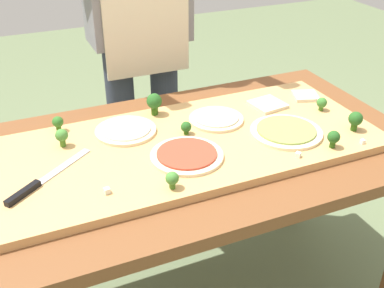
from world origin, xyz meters
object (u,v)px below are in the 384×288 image
Objects in this scene: pizza_whole_white_garlic at (126,130)px; broccoli_floret_center_left at (355,119)px; broccoli_floret_front_mid at (322,103)px; cheese_crumble_d at (107,191)px; pizza_whole_tomato_red at (187,155)px; pizza_slice_far_right at (267,104)px; cook_center at (139,16)px; cheese_crumble_a at (298,155)px; broccoli_floret_back_right at (58,122)px; broccoli_floret_back_mid at (62,136)px; broccoli_floret_center_right at (334,138)px; broccoli_floret_front_right at (154,102)px; broccoli_floret_back_left at (186,127)px; broccoli_floret_front_left at (172,179)px; chefs_knife at (39,183)px; pizza_whole_pesto_green at (286,131)px; prep_table at (180,177)px; cheese_crumble_c at (363,142)px; pizza_slice_center at (306,96)px; pizza_whole_cheese_artichoke at (216,119)px.

pizza_whole_white_garlic is 3.02× the size of broccoli_floret_center_left.
cheese_crumble_d is at bearing -167.40° from broccoli_floret_front_mid.
pizza_slice_far_right is (0.39, 0.20, -0.00)m from pizza_whole_tomato_red.
cook_center is at bearing 82.18° from pizza_whole_tomato_red.
broccoli_floret_back_right is at bearing 144.64° from cheese_crumble_a.
pizza_whole_white_garlic is 0.20m from broccoli_floret_back_mid.
broccoli_floret_center_right is 0.03× the size of cook_center.
broccoli_floret_back_right is at bearing 154.60° from pizza_whole_white_garlic.
broccoli_floret_front_right reaches higher than cheese_crumble_d.
broccoli_floret_back_left is 0.03× the size of cook_center.
cook_center is at bearing 125.59° from broccoli_floret_front_mid.
broccoli_floret_front_mid is at bearing 19.37° from broccoli_floret_front_left.
broccoli_floret_front_left is at bearing -63.11° from broccoli_floret_back_right.
chefs_knife is 6.03× the size of broccoli_floret_back_left.
pizza_whole_tomato_red is at bearing -91.28° from broccoli_floret_front_right.
broccoli_floret_center_right reaches higher than pizza_whole_pesto_green.
cook_center is at bearing 51.10° from broccoli_floret_back_mid.
prep_table is 120.68× the size of cheese_crumble_c.
broccoli_floret_center_right reaches higher than pizza_whole_white_garlic.
broccoli_floret_front_right is at bearing 134.87° from broccoli_floret_center_right.
broccoli_floret_back_right is 3.51× the size of cheese_crumble_a.
pizza_whole_white_garlic is 0.68m from pizza_slice_center.
chefs_knife reaches higher than cheese_crumble_a.
pizza_whole_pesto_green is 3.98× the size of broccoli_floret_back_mid.
chefs_knife is at bearing -175.74° from broccoli_floret_front_mid.
broccoli_floret_center_left is 1.12× the size of broccoli_floret_back_mid.
pizza_whole_pesto_green is 4.82× the size of broccoli_floret_front_mid.
cook_center is (-0.29, 0.52, 0.21)m from pizza_slice_far_right.
chefs_knife and pizza_whole_pesto_green have the same top height.
prep_table is at bearing 32.16° from cheese_crumble_d.
pizza_whole_white_garlic is at bearing 171.93° from pizza_whole_cheese_artichoke.
pizza_slice_far_right is 7.47× the size of cheese_crumble_a.
pizza_whole_cheese_artichoke is (0.30, -0.04, -0.00)m from pizza_whole_white_garlic.
broccoli_floret_center_right is 0.85× the size of broccoli_floret_center_left.
pizza_whole_cheese_artichoke is at bearing 44.13° from pizza_whole_tomato_red.
pizza_whole_pesto_green is at bearing 70.80° from cheese_crumble_a.
prep_table is at bearing -167.83° from pizza_slice_center.
pizza_whole_tomato_red is (-0.35, -0.01, 0.00)m from pizza_whole_pesto_green.
prep_table is 0.43m from broccoli_floret_back_right.
broccoli_floret_back_right is (-0.19, 0.09, 0.02)m from pizza_whole_white_garlic.
pizza_whole_pesto_green is 0.14m from cheese_crumble_a.
cook_center is (-0.32, 0.85, 0.19)m from broccoli_floret_center_right.
broccoli_floret_back_right is at bearing 98.29° from cheese_crumble_d.
pizza_slice_center is 1.57× the size of broccoli_floret_center_right.
broccoli_floret_front_right reaches higher than pizza_whole_pesto_green.
pizza_slice_center is 0.51m from broccoli_floret_back_left.
broccoli_floret_center_right reaches higher than pizza_whole_tomato_red.
cheese_crumble_a is at bearing -0.07° from broccoli_floret_front_left.
pizza_slice_center is (0.54, 0.12, 0.14)m from prep_table.
pizza_slice_far_right is at bearing 33.86° from broccoli_floret_front_left.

